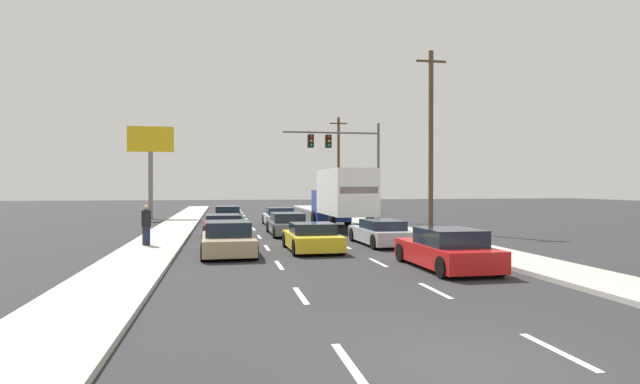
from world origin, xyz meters
TOP-DOWN VIEW (x-y plane):
  - ground_plane at (0.00, 25.00)m, footprint 140.00×140.00m
  - sidewalk_right at (6.43, 20.00)m, footprint 2.37×80.00m
  - sidewalk_left at (-6.43, 20.00)m, footprint 2.37×80.00m
  - lane_markings at (0.00, 25.34)m, footprint 3.54×62.00m
  - car_green at (-3.25, 28.34)m, footprint 1.83×4.51m
  - car_maroon at (-3.55, 20.07)m, footprint 2.07×4.41m
  - car_tan at (-3.35, 13.44)m, footprint 2.11×4.67m
  - car_white at (0.14, 27.93)m, footprint 1.99×4.58m
  - car_gray at (-0.12, 21.23)m, footprint 1.98×4.72m
  - car_yellow at (0.01, 13.95)m, footprint 2.05×4.07m
  - box_truck at (3.53, 24.05)m, footprint 2.63×8.12m
  - car_silver at (3.36, 15.57)m, footprint 1.92×4.53m
  - car_red at (3.44, 8.59)m, footprint 2.02×4.56m
  - traffic_signal_mast at (5.10, 31.59)m, footprint 7.34×0.69m
  - utility_pole_mid at (8.39, 22.16)m, footprint 1.80×0.28m
  - utility_pole_far at (8.11, 46.16)m, footprint 1.80×0.28m
  - roadside_billboard at (-9.21, 36.99)m, footprint 3.59×0.36m
  - pedestrian_near_corner at (-6.70, 16.03)m, footprint 0.38×0.38m

SIDE VIEW (x-z plane):
  - ground_plane at x=0.00m, z-range 0.00..0.00m
  - lane_markings at x=0.00m, z-range 0.00..0.01m
  - sidewalk_right at x=6.43m, z-range 0.00..0.14m
  - sidewalk_left at x=-6.43m, z-range 0.00..0.14m
  - car_yellow at x=0.01m, z-range -0.05..1.09m
  - car_silver at x=3.36m, z-range -0.03..1.10m
  - car_white at x=0.14m, z-range -0.05..1.15m
  - car_gray at x=-0.12m, z-range -0.04..1.14m
  - car_maroon at x=-3.55m, z-range -0.03..1.17m
  - car_tan at x=-3.35m, z-range -0.06..1.21m
  - car_red at x=3.44m, z-range -0.06..1.23m
  - car_green at x=-3.25m, z-range -0.05..1.25m
  - pedestrian_near_corner at x=-6.70m, z-range 0.14..1.82m
  - box_truck at x=3.53m, z-range 0.24..3.84m
  - utility_pole_far at x=8.11m, z-range 0.14..9.76m
  - roadside_billboard at x=-9.21m, z-range 1.48..8.85m
  - traffic_signal_mast at x=5.10m, z-range 1.63..8.99m
  - utility_pole_mid at x=8.39m, z-range 0.14..10.62m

